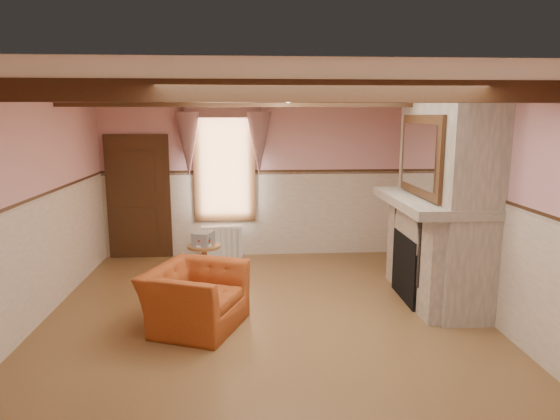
{
  "coord_description": "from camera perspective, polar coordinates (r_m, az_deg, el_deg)",
  "views": [
    {
      "loc": [
        -0.2,
        -5.8,
        2.48
      ],
      "look_at": [
        0.24,
        0.8,
        1.23
      ],
      "focal_mm": 32.0,
      "sensor_mm": 36.0,
      "label": 1
    }
  ],
  "objects": [
    {
      "name": "floor",
      "position": [
        6.31,
        -1.7,
        -12.44
      ],
      "size": [
        5.5,
        6.0,
        0.01
      ],
      "primitive_type": "cube",
      "color": "brown",
      "rests_on": "ground"
    },
    {
      "name": "ceiling",
      "position": [
        5.81,
        -1.86,
        13.85
      ],
      "size": [
        5.5,
        6.0,
        0.01
      ],
      "primitive_type": "cube",
      "color": "silver",
      "rests_on": "wall_back"
    },
    {
      "name": "wall_back",
      "position": [
        8.87,
        -2.45,
        3.7
      ],
      "size": [
        5.5,
        0.02,
        2.8
      ],
      "primitive_type": "cube",
      "color": "#D99698",
      "rests_on": "floor"
    },
    {
      "name": "wall_front",
      "position": [
        3.01,
        0.26,
        -10.36
      ],
      "size": [
        5.5,
        0.02,
        2.8
      ],
      "primitive_type": "cube",
      "color": "#D99698",
      "rests_on": "floor"
    },
    {
      "name": "wall_left",
      "position": [
        6.43,
        -27.09,
        -0.16
      ],
      "size": [
        0.02,
        6.0,
        2.8
      ],
      "primitive_type": "cube",
      "color": "#D99698",
      "rests_on": "floor"
    },
    {
      "name": "wall_right",
      "position": [
        6.59,
        22.86,
        0.43
      ],
      "size": [
        0.02,
        6.0,
        2.8
      ],
      "primitive_type": "cube",
      "color": "#D99698",
      "rests_on": "floor"
    },
    {
      "name": "wainscot",
      "position": [
        6.06,
        -1.74,
        -5.9
      ],
      "size": [
        5.5,
        6.0,
        1.5
      ],
      "primitive_type": null,
      "color": "beige",
      "rests_on": "floor"
    },
    {
      "name": "chair_rail",
      "position": [
        5.88,
        -1.78,
        1.11
      ],
      "size": [
        5.5,
        6.0,
        0.08
      ],
      "primitive_type": null,
      "color": "black",
      "rests_on": "wainscot"
    },
    {
      "name": "firebox",
      "position": [
        7.06,
        14.63,
        -6.35
      ],
      "size": [
        0.2,
        0.95,
        0.9
      ],
      "primitive_type": "cube",
      "color": "black",
      "rests_on": "floor"
    },
    {
      "name": "armchair",
      "position": [
        6.07,
        -9.66,
        -9.83
      ],
      "size": [
        1.32,
        1.4,
        0.73
      ],
      "primitive_type": "imported",
      "rotation": [
        0.0,
        0.0,
        1.2
      ],
      "color": "#994219",
      "rests_on": "floor"
    },
    {
      "name": "side_table",
      "position": [
        7.75,
        -8.61,
        -5.95
      ],
      "size": [
        0.66,
        0.66,
        0.55
      ],
      "primitive_type": "cylinder",
      "rotation": [
        0.0,
        0.0,
        0.4
      ],
      "color": "brown",
      "rests_on": "floor"
    },
    {
      "name": "book_stack",
      "position": [
        7.67,
        -8.78,
        -3.23
      ],
      "size": [
        0.34,
        0.38,
        0.2
      ],
      "primitive_type": "cube",
      "rotation": [
        0.0,
        0.0,
        -0.3
      ],
      "color": "#B7AD8C",
      "rests_on": "side_table"
    },
    {
      "name": "radiator",
      "position": [
        8.79,
        -6.68,
        -3.73
      ],
      "size": [
        0.72,
        0.29,
        0.6
      ],
      "primitive_type": "cube",
      "rotation": [
        0.0,
        0.0,
        0.16
      ],
      "color": "white",
      "rests_on": "floor"
    },
    {
      "name": "bowl",
      "position": [
        6.98,
        16.77,
        1.85
      ],
      "size": [
        0.33,
        0.33,
        0.08
      ],
      "primitive_type": "imported",
      "color": "brown",
      "rests_on": "mantel"
    },
    {
      "name": "mantel_clock",
      "position": [
        7.67,
        14.88,
        3.15
      ],
      "size": [
        0.14,
        0.24,
        0.2
      ],
      "primitive_type": "cube",
      "color": "black",
      "rests_on": "mantel"
    },
    {
      "name": "oil_lamp",
      "position": [
        7.54,
        15.21,
        3.32
      ],
      "size": [
        0.11,
        0.11,
        0.28
      ],
      "primitive_type": "cylinder",
      "color": "#B68133",
      "rests_on": "mantel"
    },
    {
      "name": "candle_red",
      "position": [
        6.54,
        18.24,
        1.54
      ],
      "size": [
        0.06,
        0.06,
        0.16
      ],
      "primitive_type": "cylinder",
      "color": "#A52114",
      "rests_on": "mantel"
    },
    {
      "name": "jar_yellow",
      "position": [
        6.69,
        17.72,
        1.59
      ],
      "size": [
        0.06,
        0.06,
        0.12
      ],
      "primitive_type": "cylinder",
      "color": "yellow",
      "rests_on": "mantel"
    },
    {
      "name": "fireplace",
      "position": [
        7.0,
        18.31,
        1.28
      ],
      "size": [
        0.85,
        2.0,
        2.8
      ],
      "primitive_type": "cube",
      "color": "gray",
      "rests_on": "floor"
    },
    {
      "name": "mantel",
      "position": [
        6.94,
        16.91,
        0.95
      ],
      "size": [
        1.05,
        2.05,
        0.12
      ],
      "primitive_type": "cube",
      "color": "gray",
      "rests_on": "fireplace"
    },
    {
      "name": "overmantel_mirror",
      "position": [
        6.8,
        15.72,
        6.01
      ],
      "size": [
        0.06,
        1.44,
        1.04
      ],
      "primitive_type": "cube",
      "color": "silver",
      "rests_on": "fireplace"
    },
    {
      "name": "door",
      "position": [
        9.06,
        -15.83,
        1.22
      ],
      "size": [
        1.1,
        0.1,
        2.1
      ],
      "primitive_type": "cube",
      "color": "black",
      "rests_on": "floor"
    },
    {
      "name": "window",
      "position": [
        8.82,
        -6.38,
        5.24
      ],
      "size": [
        1.06,
        0.08,
        2.02
      ],
      "primitive_type": "cube",
      "color": "white",
      "rests_on": "wall_back"
    },
    {
      "name": "window_drapes",
      "position": [
        8.69,
        -6.49,
        9.12
      ],
      "size": [
        1.3,
        0.14,
        1.4
      ],
      "primitive_type": "cube",
      "color": "gray",
      "rests_on": "wall_back"
    },
    {
      "name": "ceiling_beam_front",
      "position": [
        4.61,
        -1.33,
        13.43
      ],
      "size": [
        5.5,
        0.18,
        0.2
      ],
      "primitive_type": "cube",
      "color": "black",
      "rests_on": "ceiling"
    },
    {
      "name": "ceiling_beam_back",
      "position": [
        7.01,
        -2.19,
        12.5
      ],
      "size": [
        5.5,
        0.18,
        0.2
      ],
      "primitive_type": "cube",
      "color": "black",
      "rests_on": "ceiling"
    }
  ]
}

